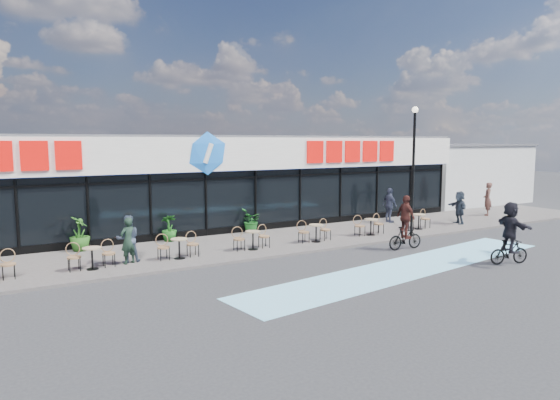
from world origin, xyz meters
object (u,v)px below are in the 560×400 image
(pedestrian_a, at_px, (459,207))
(pedestrian_c, at_px, (488,199))
(potted_plant_mid, at_px, (169,228))
(lamp_post, at_px, (413,161))
(patron_right, at_px, (128,239))
(cyclist_a, at_px, (510,233))
(cyclist_b, at_px, (406,227))
(potted_plant_left, at_px, (80,234))
(potted_plant_right, at_px, (251,220))
(pedestrian_b, at_px, (390,205))
(patron_left, at_px, (128,241))

(pedestrian_a, xyz_separation_m, pedestrian_c, (3.68, 1.12, 0.10))
(potted_plant_mid, bearing_deg, lamp_post, -23.89)
(patron_right, bearing_deg, cyclist_a, 155.39)
(lamp_post, relative_size, cyclist_b, 2.61)
(pedestrian_a, relative_size, cyclist_a, 0.76)
(potted_plant_mid, relative_size, pedestrian_a, 0.67)
(potted_plant_left, relative_size, potted_plant_right, 1.21)
(potted_plant_right, distance_m, patron_right, 7.01)
(potted_plant_right, height_order, pedestrian_b, pedestrian_b)
(potted_plant_left, height_order, pedestrian_b, pedestrian_b)
(potted_plant_mid, distance_m, pedestrian_a, 14.63)
(potted_plant_left, height_order, potted_plant_mid, potted_plant_left)
(potted_plant_left, relative_size, patron_right, 0.81)
(cyclist_a, bearing_deg, patron_right, 150.07)
(potted_plant_right, bearing_deg, patron_right, -155.12)
(potted_plant_left, xyz_separation_m, patron_left, (1.12, -3.05, 0.14))
(potted_plant_mid, bearing_deg, pedestrian_a, -12.55)
(potted_plant_mid, height_order, pedestrian_b, pedestrian_b)
(patron_left, distance_m, cyclist_b, 10.65)
(pedestrian_c, bearing_deg, patron_left, -37.15)
(lamp_post, height_order, patron_right, lamp_post)
(patron_left, bearing_deg, potted_plant_right, -175.29)
(cyclist_a, bearing_deg, pedestrian_c, 40.80)
(pedestrian_a, relative_size, pedestrian_c, 0.89)
(cyclist_a, bearing_deg, pedestrian_a, 51.83)
(pedestrian_b, bearing_deg, pedestrian_c, -93.45)
(patron_right, bearing_deg, cyclist_b, 168.59)
(potted_plant_mid, xyz_separation_m, patron_left, (-2.46, -3.12, 0.24))
(pedestrian_b, height_order, cyclist_b, cyclist_b)
(lamp_post, height_order, pedestrian_c, lamp_post)
(potted_plant_left, distance_m, cyclist_a, 15.98)
(lamp_post, bearing_deg, cyclist_a, -95.88)
(patron_left, relative_size, patron_right, 0.97)
(cyclist_a, bearing_deg, cyclist_b, 111.48)
(pedestrian_c, bearing_deg, potted_plant_left, -45.40)
(lamp_post, xyz_separation_m, pedestrian_a, (4.51, 1.15, -2.52))
(potted_plant_left, relative_size, pedestrian_b, 0.74)
(potted_plant_right, xyz_separation_m, pedestrian_b, (7.50, -1.14, 0.35))
(patron_left, distance_m, pedestrian_a, 16.74)
(potted_plant_mid, relative_size, cyclist_a, 0.51)
(potted_plant_right, bearing_deg, pedestrian_a, -17.34)
(potted_plant_left, distance_m, potted_plant_mid, 3.59)
(pedestrian_c, relative_size, cyclist_a, 0.85)
(pedestrian_c, bearing_deg, cyclist_b, -19.09)
(patron_right, relative_size, pedestrian_c, 0.88)
(lamp_post, xyz_separation_m, pedestrian_c, (8.19, 2.27, -2.42))
(pedestrian_b, bearing_deg, cyclist_a, 170.49)
(potted_plant_right, bearing_deg, pedestrian_c, -8.57)
(potted_plant_right, relative_size, cyclist_a, 0.50)
(lamp_post, distance_m, potted_plant_mid, 11.05)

